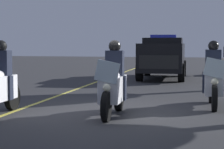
# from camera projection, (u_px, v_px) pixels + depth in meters

# --- Properties ---
(ground_plane) EXTENTS (80.00, 80.00, 0.00)m
(ground_plane) POSITION_uv_depth(u_px,v_px,m) (110.00, 113.00, 9.60)
(ground_plane) COLOR #333335
(lane_stripe_center) EXTENTS (48.00, 0.12, 0.01)m
(lane_stripe_center) POSITION_uv_depth(u_px,v_px,m) (18.00, 110.00, 10.11)
(lane_stripe_center) COLOR #E0D14C
(lane_stripe_center) RESTS_ON ground
(police_motorcycle_lead_right) EXTENTS (2.14, 0.58, 1.72)m
(police_motorcycle_lead_right) POSITION_uv_depth(u_px,v_px,m) (113.00, 85.00, 9.26)
(police_motorcycle_lead_right) COLOR black
(police_motorcycle_lead_right) RESTS_ON ground
(police_motorcycle_trailing) EXTENTS (2.14, 0.58, 1.72)m
(police_motorcycle_trailing) POSITION_uv_depth(u_px,v_px,m) (213.00, 80.00, 10.58)
(police_motorcycle_trailing) COLOR black
(police_motorcycle_trailing) RESTS_ON ground
(police_suv) EXTENTS (4.96, 2.19, 2.05)m
(police_suv) POSITION_uv_depth(u_px,v_px,m) (163.00, 56.00, 19.13)
(police_suv) COLOR black
(police_suv) RESTS_ON ground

